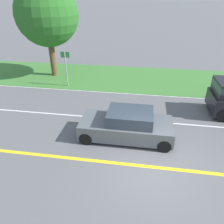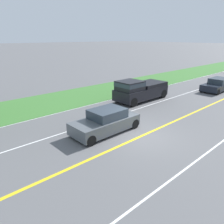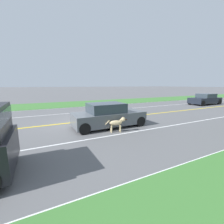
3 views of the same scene
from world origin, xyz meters
The scene contains 10 objects.
ground_plane centered at (0.00, 0.00, 0.00)m, with size 400.00×400.00×0.00m, color #5B5B5E.
centre_divider_line centered at (0.00, 0.00, 0.00)m, with size 0.18×160.00×0.01m, color yellow.
lane_edge_line_right centered at (7.00, 0.00, 0.00)m, with size 0.14×160.00×0.01m, color white.
lane_dash_same_dir centered at (3.50, 0.00, 0.00)m, with size 0.10×160.00×0.01m, color white.
lane_dash_oncoming centered at (-3.50, 0.00, 0.00)m, with size 0.10×160.00×0.01m, color white.
grass_verge_right centered at (10.00, 0.00, 0.01)m, with size 6.00×160.00×0.03m, color #3D7533.
ego_car centered at (1.89, 1.08, 0.66)m, with size 1.88×4.26×1.43m.
dog centered at (3.09, 1.08, 0.50)m, with size 0.45×1.17×0.81m.
pickup_truck centered at (5.07, -5.73, 0.99)m, with size 2.14×5.31×1.96m.
car_trailing_near centered at (1.91, -15.00, 0.62)m, with size 1.89×4.73×1.32m.
Camera 2 is at (-7.38, 9.09, 5.52)m, focal length 35.00 mm.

